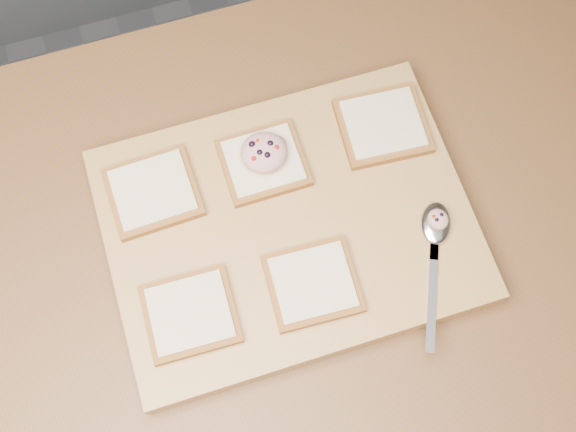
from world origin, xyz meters
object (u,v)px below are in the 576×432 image
at_px(cutting_board, 288,226).
at_px(bread_far_center, 263,162).
at_px(tuna_salad_dollop, 264,152).
at_px(spoon, 435,234).

height_order(cutting_board, bread_far_center, bread_far_center).
xyz_separation_m(tuna_salad_dollop, spoon, (0.18, -0.17, -0.02)).
distance_m(tuna_salad_dollop, spoon, 0.25).
distance_m(bread_far_center, spoon, 0.24).
bearing_deg(cutting_board, tuna_salad_dollop, 92.92).
relative_size(bread_far_center, spoon, 0.57).
bearing_deg(spoon, bread_far_center, 138.32).
bearing_deg(bread_far_center, tuna_salad_dollop, 56.88).
distance_m(cutting_board, tuna_salad_dollop, 0.10).
bearing_deg(tuna_salad_dollop, cutting_board, -87.08).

